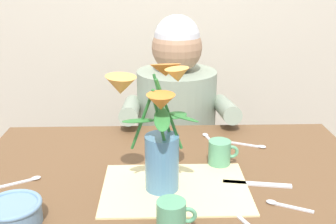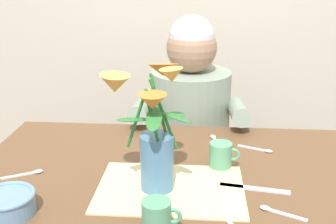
% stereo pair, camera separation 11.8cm
% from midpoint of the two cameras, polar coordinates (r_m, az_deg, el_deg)
% --- Properties ---
extents(dining_table, '(1.20, 0.80, 0.74)m').
position_cam_midpoint_polar(dining_table, '(1.26, 2.97, -12.77)').
color(dining_table, brown).
rests_on(dining_table, ground_plane).
extents(seated_person, '(0.45, 0.47, 1.14)m').
position_cam_midpoint_polar(seated_person, '(1.84, 4.88, -4.66)').
color(seated_person, '#4C4C56').
rests_on(seated_person, ground_plane).
extents(striped_placemat, '(0.40, 0.28, 0.00)m').
position_cam_midpoint_polar(striped_placemat, '(1.14, 3.37, -10.65)').
color(striped_placemat, beige).
rests_on(striped_placemat, dining_table).
extents(flower_vase, '(0.26, 0.22, 0.34)m').
position_cam_midpoint_polar(flower_vase, '(1.07, 1.12, -2.87)').
color(flower_vase, teal).
rests_on(flower_vase, dining_table).
extents(ceramic_bowl, '(0.14, 0.14, 0.06)m').
position_cam_midpoint_polar(ceramic_bowl, '(1.08, -18.42, -11.98)').
color(ceramic_bowl, '#6689A8').
rests_on(ceramic_bowl, dining_table).
extents(dinner_knife, '(0.19, 0.05, 0.00)m').
position_cam_midpoint_polar(dinner_knife, '(1.18, 14.81, -10.33)').
color(dinner_knife, silver).
rests_on(dinner_knife, dining_table).
extents(ceramic_mug, '(0.09, 0.07, 0.08)m').
position_cam_midpoint_polar(ceramic_mug, '(0.96, 2.12, -14.44)').
color(ceramic_mug, '#569970').
rests_on(ceramic_mug, dining_table).
extents(tea_cup, '(0.09, 0.07, 0.08)m').
position_cam_midpoint_polar(tea_cup, '(1.26, 10.07, -6.03)').
color(tea_cup, '#569970').
rests_on(tea_cup, dining_table).
extents(spoon_0, '(0.11, 0.07, 0.01)m').
position_cam_midpoint_polar(spoon_0, '(1.10, 17.79, -13.06)').
color(spoon_0, silver).
rests_on(spoon_0, dining_table).
extents(spoon_2, '(0.11, 0.07, 0.01)m').
position_cam_midpoint_polar(spoon_2, '(1.27, -16.20, -8.23)').
color(spoon_2, silver).
rests_on(spoon_2, dining_table).
extents(spoon_3, '(0.04, 0.12, 0.01)m').
position_cam_midpoint_polar(spoon_3, '(1.46, 8.88, -3.85)').
color(spoon_3, silver).
rests_on(spoon_3, dining_table).
extents(spoon_4, '(0.12, 0.06, 0.01)m').
position_cam_midpoint_polar(spoon_4, '(1.41, 15.10, -5.12)').
color(spoon_4, silver).
rests_on(spoon_4, dining_table).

